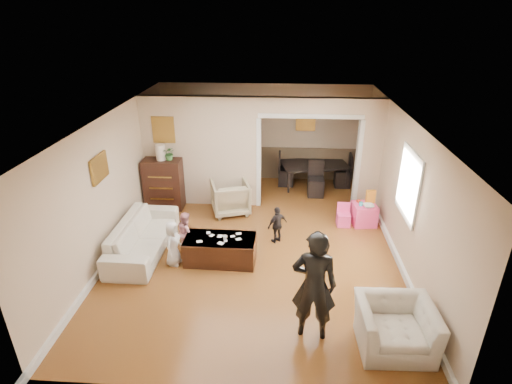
# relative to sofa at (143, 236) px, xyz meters

# --- Properties ---
(floor) EXTENTS (7.00, 7.00, 0.00)m
(floor) POSITION_rel_sofa_xyz_m (2.17, 0.41, -0.32)
(floor) COLOR brown
(floor) RESTS_ON ground
(partition_left) EXTENTS (2.75, 0.18, 2.60)m
(partition_left) POSITION_rel_sofa_xyz_m (0.80, 2.21, 0.98)
(partition_left) COLOR #C4AD8F
(partition_left) RESTS_ON ground
(partition_right) EXTENTS (0.55, 0.18, 2.60)m
(partition_right) POSITION_rel_sofa_xyz_m (4.65, 2.21, 0.98)
(partition_right) COLOR #C4AD8F
(partition_right) RESTS_ON ground
(partition_header) EXTENTS (2.22, 0.18, 0.35)m
(partition_header) POSITION_rel_sofa_xyz_m (3.27, 2.21, 2.10)
(partition_header) COLOR #C4AD8F
(partition_header) RESTS_ON partition_right
(window_pane) EXTENTS (0.03, 0.95, 1.10)m
(window_pane) POSITION_rel_sofa_xyz_m (4.90, 0.01, 1.23)
(window_pane) COLOR white
(window_pane) RESTS_ON ground
(framed_art_partition) EXTENTS (0.45, 0.03, 0.55)m
(framed_art_partition) POSITION_rel_sofa_xyz_m (-0.03, 2.11, 1.53)
(framed_art_partition) COLOR brown
(framed_art_partition) RESTS_ON partition_left
(framed_art_sofa_wall) EXTENTS (0.03, 0.55, 0.40)m
(framed_art_sofa_wall) POSITION_rel_sofa_xyz_m (-0.54, -0.19, 1.48)
(framed_art_sofa_wall) COLOR brown
(framed_art_alcove) EXTENTS (0.45, 0.03, 0.55)m
(framed_art_alcove) POSITION_rel_sofa_xyz_m (3.27, 3.85, 1.38)
(framed_art_alcove) COLOR brown
(sofa) EXTENTS (0.89, 2.20, 0.64)m
(sofa) POSITION_rel_sofa_xyz_m (0.00, 0.00, 0.00)
(sofa) COLOR beige
(sofa) RESTS_ON ground
(armchair_back) EXTENTS (1.03, 1.04, 0.76)m
(armchair_back) POSITION_rel_sofa_xyz_m (1.50, 1.73, 0.06)
(armchair_back) COLOR tan
(armchair_back) RESTS_ON ground
(armchair_front) EXTENTS (1.06, 0.94, 0.67)m
(armchair_front) POSITION_rel_sofa_xyz_m (4.29, -2.20, 0.02)
(armchair_front) COLOR beige
(armchair_front) RESTS_ON ground
(dresser) EXTENTS (0.87, 0.49, 1.20)m
(dresser) POSITION_rel_sofa_xyz_m (-0.08, 1.90, 0.28)
(dresser) COLOR black
(dresser) RESTS_ON ground
(table_lamp) EXTENTS (0.22, 0.22, 0.36)m
(table_lamp) POSITION_rel_sofa_xyz_m (-0.08, 1.90, 1.06)
(table_lamp) COLOR beige
(table_lamp) RESTS_ON dresser
(potted_plant) EXTENTS (0.29, 0.25, 0.32)m
(potted_plant) POSITION_rel_sofa_xyz_m (0.12, 1.90, 1.04)
(potted_plant) COLOR #35662D
(potted_plant) RESTS_ON dresser
(coffee_table) EXTENTS (1.32, 0.69, 0.49)m
(coffee_table) POSITION_rel_sofa_xyz_m (1.56, -0.26, -0.08)
(coffee_table) COLOR #391E12
(coffee_table) RESTS_ON ground
(coffee_cup) EXTENTS (0.09, 0.09, 0.08)m
(coffee_cup) POSITION_rel_sofa_xyz_m (1.66, -0.31, 0.21)
(coffee_cup) COLOR silver
(coffee_cup) RESTS_ON coffee_table
(play_table) EXTENTS (0.55, 0.55, 0.47)m
(play_table) POSITION_rel_sofa_xyz_m (4.50, 1.36, -0.09)
(play_table) COLOR #F44084
(play_table) RESTS_ON ground
(cereal_box) EXTENTS (0.21, 0.09, 0.30)m
(cereal_box) POSITION_rel_sofa_xyz_m (4.62, 1.46, 0.30)
(cereal_box) COLOR gold
(cereal_box) RESTS_ON play_table
(cyan_cup) EXTENTS (0.08, 0.08, 0.08)m
(cyan_cup) POSITION_rel_sofa_xyz_m (4.40, 1.31, 0.19)
(cyan_cup) COLOR #27B3C6
(cyan_cup) RESTS_ON play_table
(toy_block) EXTENTS (0.10, 0.09, 0.05)m
(toy_block) POSITION_rel_sofa_xyz_m (4.38, 1.48, 0.17)
(toy_block) COLOR red
(toy_block) RESTS_ON play_table
(play_bowl) EXTENTS (0.26, 0.26, 0.06)m
(play_bowl) POSITION_rel_sofa_xyz_m (4.55, 1.24, 0.18)
(play_bowl) COLOR silver
(play_bowl) RESTS_ON play_table
(dining_table) EXTENTS (1.90, 1.32, 0.61)m
(dining_table) POSITION_rel_sofa_xyz_m (3.54, 3.43, -0.02)
(dining_table) COLOR black
(dining_table) RESTS_ON ground
(adult_person) EXTENTS (0.67, 0.48, 1.73)m
(adult_person) POSITION_rel_sofa_xyz_m (3.15, -2.04, 0.54)
(adult_person) COLOR black
(adult_person) RESTS_ON ground
(child_kneel_a) EXTENTS (0.36, 0.47, 0.88)m
(child_kneel_a) POSITION_rel_sofa_xyz_m (0.71, -0.41, 0.12)
(child_kneel_a) COLOR silver
(child_kneel_a) RESTS_ON ground
(child_kneel_b) EXTENTS (0.43, 0.49, 0.84)m
(child_kneel_b) POSITION_rel_sofa_xyz_m (0.86, 0.04, 0.10)
(child_kneel_b) COLOR pink
(child_kneel_b) RESTS_ON ground
(child_toddler) EXTENTS (0.48, 0.44, 0.79)m
(child_toddler) POSITION_rel_sofa_xyz_m (2.61, 0.49, 0.07)
(child_toddler) COLOR black
(child_toddler) RESTS_ON ground
(craft_papers) EXTENTS (0.82, 0.47, 0.00)m
(craft_papers) POSITION_rel_sofa_xyz_m (1.58, -0.25, 0.17)
(craft_papers) COLOR white
(craft_papers) RESTS_ON coffee_table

